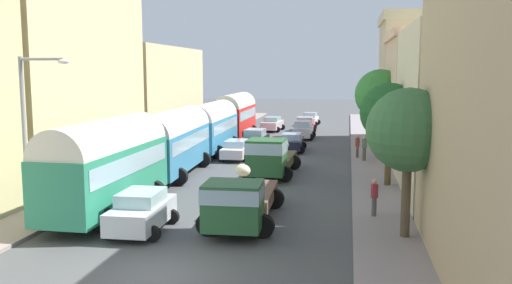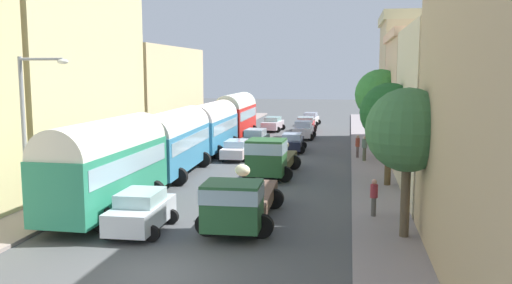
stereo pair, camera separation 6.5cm
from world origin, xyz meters
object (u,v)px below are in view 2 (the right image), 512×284
parked_bus_2 (211,125)px  car_4 (141,211)px  car_5 (236,149)px  parked_bus_3 (236,114)px  pedestrian_2 (358,145)px  car_6 (255,138)px  parked_bus_0 (106,162)px  streetlamp_near (30,128)px  pedestrian_0 (364,148)px  car_1 (303,130)px  car_3 (311,119)px  car_7 (273,124)px  pedestrian_1 (374,196)px  car_0 (292,142)px  cargo_truck_0 (239,200)px  cargo_truck_1 (270,157)px  parked_bus_1 (173,140)px  car_2 (305,124)px

parked_bus_2 → car_4: (2.43, -20.16, -1.32)m
parked_bus_2 → car_5: 3.85m
parked_bus_3 → pedestrian_2: parked_bus_3 is taller
car_6 → pedestrian_2: bearing=-30.3°
parked_bus_0 → streetlamp_near: size_ratio=1.25×
parked_bus_2 → parked_bus_3: size_ratio=1.04×
parked_bus_3 → streetlamp_near: 30.05m
parked_bus_0 → pedestrian_0: size_ratio=4.59×
parked_bus_3 → car_5: size_ratio=2.12×
car_5 → pedestrian_0: pedestrian_0 is taller
car_1 → car_3: car_1 is taller
parked_bus_2 → car_3: 22.95m
car_3 → car_7: (-3.49, -6.41, 0.01)m
pedestrian_1 → pedestrian_2: 15.67m
car_0 → car_1: bearing=88.5°
car_0 → pedestrian_1: pedestrian_1 is taller
car_5 → cargo_truck_0: bearing=-77.6°
car_5 → car_6: 6.22m
parked_bus_2 → cargo_truck_1: parked_bus_2 is taller
parked_bus_1 → car_5: parked_bus_1 is taller
car_6 → pedestrian_0: (8.69, -6.19, 0.30)m
car_2 → cargo_truck_1: bearing=-90.1°
parked_bus_3 → pedestrian_2: (11.02, -10.15, -1.31)m
parked_bus_1 → cargo_truck_0: 11.66m
cargo_truck_1 → car_0: 10.67m
parked_bus_0 → car_5: (2.50, 15.45, -1.61)m
parked_bus_2 → car_1: 11.60m
pedestrian_0 → streetlamp_near: size_ratio=0.27×
parked_bus_2 → car_3: bearing=74.8°
streetlamp_near → parked_bus_3: bearing=86.9°
parked_bus_0 → car_3: parked_bus_0 is taller
car_5 → pedestrian_2: (8.51, 1.40, 0.31)m
car_7 → pedestrian_2: size_ratio=2.41×
parked_bus_0 → cargo_truck_1: 11.00m
car_1 → car_4: size_ratio=0.96×
car_1 → car_2: 6.14m
car_0 → car_3: car_3 is taller
parked_bus_1 → parked_bus_3: size_ratio=1.10×
car_4 → cargo_truck_0: bearing=19.2°
parked_bus_2 → car_4: 20.35m
parked_bus_2 → parked_bus_0: bearing=-90.0°
cargo_truck_1 → car_4: size_ratio=1.77×
car_2 → streetlamp_near: 37.70m
car_0 → car_5: bearing=-128.3°
car_6 → pedestrian_1: (8.72, -20.48, 0.25)m
parked_bus_1 → car_2: (5.92, 24.84, -1.41)m
parked_bus_0 → car_2: (5.92, 33.84, -1.56)m
pedestrian_2 → cargo_truck_0: bearing=-105.5°
cargo_truck_0 → cargo_truck_1: cargo_truck_1 is taller
parked_bus_1 → cargo_truck_1: (5.86, 0.24, -0.91)m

